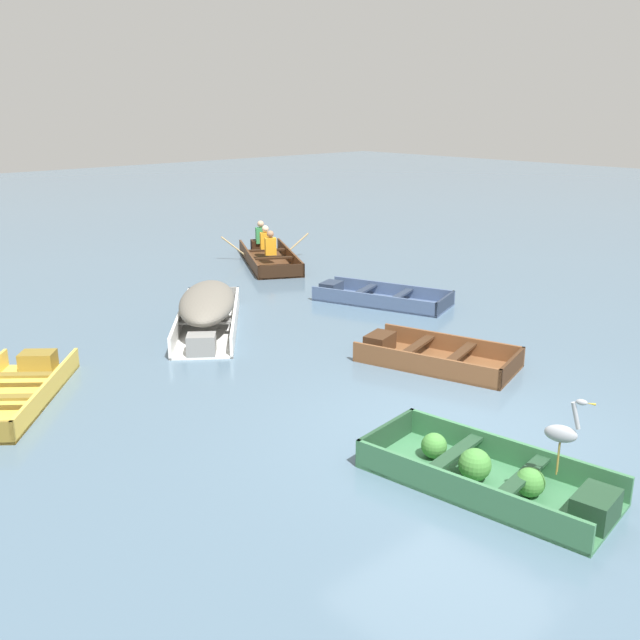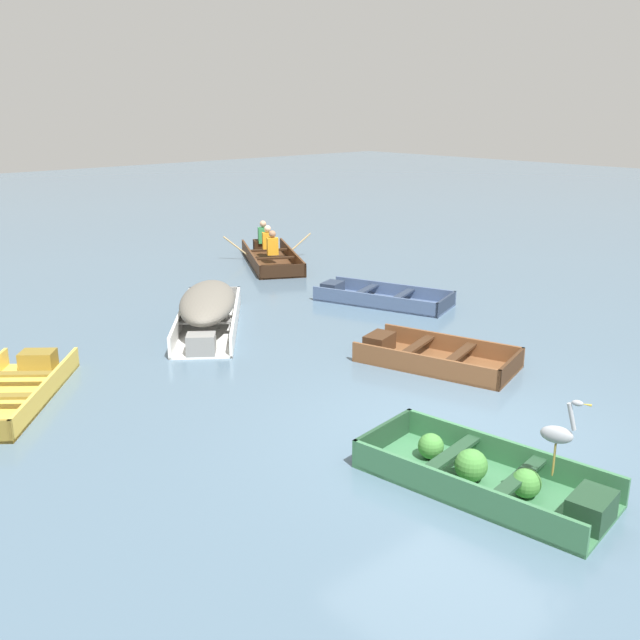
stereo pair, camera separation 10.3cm
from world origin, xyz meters
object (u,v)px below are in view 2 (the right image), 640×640
at_px(skiff_white_near_moored, 208,306).
at_px(rowboat_dark_varnish_with_crew, 270,254).
at_px(heron_on_dinghy, 559,433).
at_px(skiff_wooden_brown_mid_moored, 430,356).
at_px(skiff_yellow_far_moored, 12,390).
at_px(dinghy_green_foreground, 489,477).
at_px(skiff_slate_blue_outer_moored, 378,297).

height_order(skiff_white_near_moored, rowboat_dark_varnish_with_crew, rowboat_dark_varnish_with_crew).
bearing_deg(heron_on_dinghy, skiff_white_near_moored, 83.57).
xyz_separation_m(skiff_wooden_brown_mid_moored, skiff_yellow_far_moored, (-5.47, 3.10, -0.01)).
bearing_deg(rowboat_dark_varnish_with_crew, dinghy_green_foreground, -117.13).
height_order(skiff_yellow_far_moored, skiff_slate_blue_outer_moored, skiff_yellow_far_moored).
distance_m(skiff_white_near_moored, skiff_yellow_far_moored, 3.94).
bearing_deg(dinghy_green_foreground, skiff_wooden_brown_mid_moored, 48.61).
bearing_deg(skiff_white_near_moored, heron_on_dinghy, -96.43).
bearing_deg(heron_on_dinghy, skiff_wooden_brown_mid_moored, 55.61).
relative_size(dinghy_green_foreground, skiff_wooden_brown_mid_moored, 1.06).
bearing_deg(skiff_white_near_moored, skiff_yellow_far_moored, -168.31).
xyz_separation_m(skiff_white_near_moored, skiff_slate_blue_outer_moored, (3.68, -0.82, -0.33)).
xyz_separation_m(skiff_wooden_brown_mid_moored, heron_on_dinghy, (-2.47, -3.60, 0.75)).
bearing_deg(skiff_white_near_moored, skiff_wooden_brown_mid_moored, -67.42).
bearing_deg(dinghy_green_foreground, heron_on_dinghy, -80.33).
distance_m(skiff_wooden_brown_mid_moored, heron_on_dinghy, 4.43).
distance_m(skiff_white_near_moored, heron_on_dinghy, 7.56).
height_order(rowboat_dark_varnish_with_crew, heron_on_dinghy, heron_on_dinghy).
bearing_deg(heron_on_dinghy, rowboat_dark_varnish_with_crew, 64.74).
xyz_separation_m(skiff_slate_blue_outer_moored, heron_on_dinghy, (-4.53, -6.69, 0.77)).
bearing_deg(rowboat_dark_varnish_with_crew, heron_on_dinghy, -115.26).
relative_size(skiff_slate_blue_outer_moored, rowboat_dark_varnish_with_crew, 0.82).
height_order(dinghy_green_foreground, heron_on_dinghy, heron_on_dinghy).
bearing_deg(skiff_wooden_brown_mid_moored, rowboat_dark_varnish_with_crew, 69.54).
bearing_deg(skiff_slate_blue_outer_moored, skiff_yellow_far_moored, 179.83).
relative_size(dinghy_green_foreground, heron_on_dinghy, 3.36).
xyz_separation_m(skiff_white_near_moored, skiff_wooden_brown_mid_moored, (1.62, -3.90, -0.32)).
bearing_deg(heron_on_dinghy, skiff_yellow_far_moored, 114.09).
distance_m(skiff_yellow_far_moored, skiff_slate_blue_outer_moored, 7.53).
relative_size(dinghy_green_foreground, rowboat_dark_varnish_with_crew, 0.78).
distance_m(skiff_slate_blue_outer_moored, rowboat_dark_varnish_with_crew, 4.75).
bearing_deg(skiff_slate_blue_outer_moored, heron_on_dinghy, -124.12).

